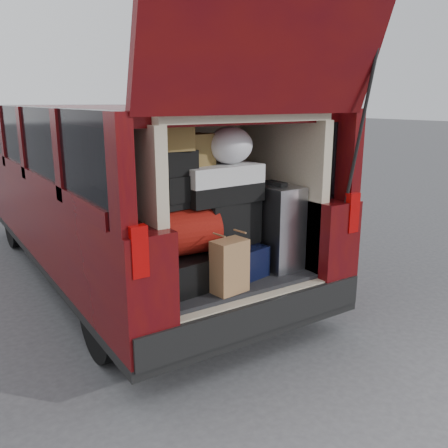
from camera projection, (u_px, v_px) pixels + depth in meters
The scene contains 14 objects.
ground at pixel (232, 348), 3.62m from camera, with size 80.00×80.00×0.00m, color #3C3C3F.
minivan at pixel (131, 193), 4.89m from camera, with size 1.90×5.35×2.77m.
load_floor at pixel (213, 303), 3.77m from camera, with size 1.24×1.05×0.55m, color black.
black_hardshell at pixel (172, 269), 3.38m from camera, with size 0.42×0.58×0.23m, color black.
navy_hardshell at pixel (225, 259), 3.60m from camera, with size 0.43×0.53×0.23m, color black.
silver_roller at pixel (275, 226), 3.72m from camera, with size 0.27×0.43×0.65m, color white.
kraft_bag at pixel (230, 266), 3.24m from camera, with size 0.24×0.15×0.37m, color olive.
red_duffel at pixel (180, 232), 3.30m from camera, with size 0.51×0.33×0.33m, color maroon.
black_soft_case at pixel (227, 223), 3.55m from camera, with size 0.46×0.28×0.33m, color black.
backpack at pixel (176, 180), 3.22m from camera, with size 0.28×0.17×0.39m, color black.
twotone_duffel at pixel (219, 183), 3.44m from camera, with size 0.61×0.31×0.27m, color silver.
grocery_sack_lower at pixel (176, 136), 3.14m from camera, with size 0.21×0.17×0.19m, color brown.
grocery_sack_upper at pixel (196, 150), 3.35m from camera, with size 0.22×0.18×0.22m, color brown.
plastic_bag_center at pixel (230, 145), 3.42m from camera, with size 0.34×0.31×0.27m, color white.
Camera 1 is at (-1.84, -2.69, 1.83)m, focal length 38.00 mm.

